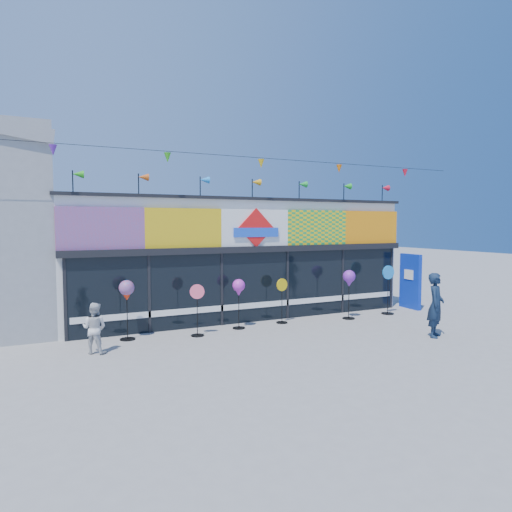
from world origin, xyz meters
TOP-DOWN VIEW (x-y plane):
  - ground at (0.00, 0.00)m, footprint 80.00×80.00m
  - kite_shop at (0.00, 5.94)m, footprint 16.00×5.70m
  - blue_sign at (6.35, 2.95)m, footprint 0.23×1.05m
  - spinner_0 at (-4.25, 2.83)m, footprint 0.42×0.42m
  - spinner_1 at (-2.35, 2.39)m, footprint 0.40×0.38m
  - spinner_2 at (-0.90, 2.72)m, footprint 0.39×0.39m
  - spinner_3 at (0.68, 2.83)m, footprint 0.41×0.37m
  - spinner_4 at (3.05, 2.41)m, footprint 0.42×0.42m
  - spinner_5 at (4.82, 2.47)m, footprint 0.49×0.44m
  - adult_man at (3.72, -0.69)m, footprint 0.80×0.74m
  - child at (-5.23, 1.81)m, footprint 0.71×0.64m

SIDE VIEW (x-z plane):
  - ground at x=0.00m, z-range 0.00..0.00m
  - child at x=-5.23m, z-range 0.00..1.28m
  - spinner_3 at x=0.68m, z-range 0.04..1.50m
  - spinner_1 at x=-2.35m, z-range 0.04..1.54m
  - adult_man at x=3.72m, z-range 0.00..1.84m
  - spinner_5 at x=4.82m, z-range 0.05..1.80m
  - blue_sign at x=6.35m, z-range 0.01..2.09m
  - spinner_2 at x=-0.90m, z-range 0.46..1.99m
  - spinner_4 at x=3.05m, z-range 0.50..2.17m
  - spinner_0 at x=-4.25m, z-range 0.50..2.17m
  - kite_shop at x=0.00m, z-range -0.61..4.70m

